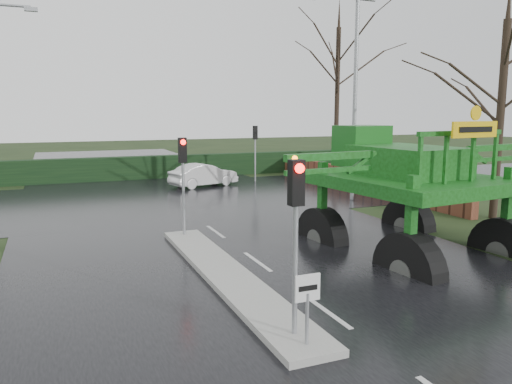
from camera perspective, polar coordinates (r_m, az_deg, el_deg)
name	(u,v)px	position (r m, az deg, el deg)	size (l,w,h in m)	color
ground	(326,312)	(11.47, 8.04, -13.43)	(140.00, 140.00, 0.00)	black
road_main	(200,221)	(20.34, -6.36, -3.35)	(14.00, 80.00, 0.02)	black
road_cross	(168,198)	(26.05, -10.03, -0.67)	(80.00, 12.00, 0.02)	black
median_island	(227,275)	(13.49, -3.38, -9.47)	(1.20, 10.00, 0.16)	gray
hedge_row	(141,168)	(33.74, -13.01, 2.73)	(44.00, 0.90, 1.50)	black
brick_wall	(343,177)	(29.97, 9.94, 1.75)	(0.40, 20.00, 1.20)	#592D1E
keep_left_sign	(307,298)	(9.27, 5.89, -11.96)	(0.50, 0.07, 1.35)	gray
traffic_signal_near	(296,210)	(9.26, 4.60, -2.07)	(0.26, 0.33, 3.52)	gray
traffic_signal_mid	(183,165)	(17.19, -8.36, 3.05)	(0.26, 0.33, 3.52)	gray
traffic_signal_far	(255,141)	(31.51, -0.10, 5.88)	(0.26, 0.33, 3.52)	gray
street_light_right	(350,78)	(25.17, 10.71, 12.65)	(3.85, 0.30, 10.00)	gray
tree_right_near	(502,91)	(22.70, 26.32, 10.26)	(5.60, 5.60, 9.64)	black
tree_right_far	(337,81)	(35.36, 9.30, 12.46)	(7.00, 7.00, 12.05)	black
crop_sprayer	(406,175)	(14.17, 16.77, 1.88)	(10.14, 6.80, 5.69)	black
white_sedan	(204,187)	(29.75, -5.99, 0.62)	(1.43, 4.10, 1.35)	silver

